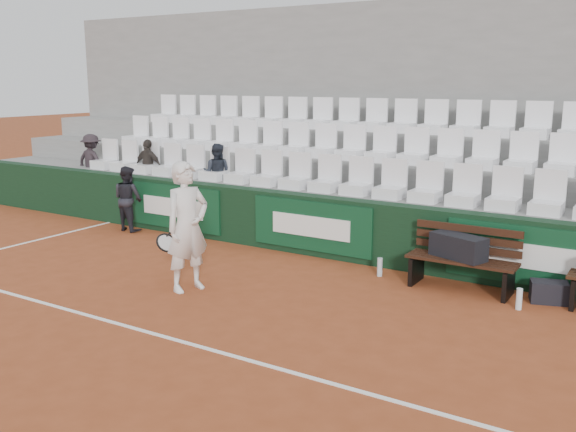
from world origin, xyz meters
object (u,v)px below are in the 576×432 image
object	(u,v)px
ball_kid	(128,199)
spectator_b	(148,145)
sports_bag_left	(458,247)
spectator_c	(216,150)
spectator_a	(91,140)
tennis_player	(187,227)
water_bottle_far	(519,299)
bench_left	(461,274)
sports_bag_ground	(549,292)
water_bottle_near	(380,267)

from	to	relation	value
ball_kid	spectator_b	size ratio (longest dim) A/B	1.11
sports_bag_left	spectator_c	distance (m)	5.24
spectator_a	spectator_c	world-z (taller)	spectator_a
tennis_player	spectator_b	world-z (taller)	spectator_b
water_bottle_far	spectator_c	distance (m)	6.31
sports_bag_left	water_bottle_far	world-z (taller)	sports_bag_left
bench_left	sports_bag_ground	world-z (taller)	bench_left
spectator_b	sports_bag_left	bearing A→B (deg)	166.62
sports_bag_left	spectator_a	size ratio (longest dim) A/B	0.66
ball_kid	sports_bag_left	bearing A→B (deg)	-175.49
bench_left	sports_bag_left	xyz separation A→B (m)	(-0.06, 0.01, 0.39)
water_bottle_far	spectator_c	size ratio (longest dim) A/B	0.24
sports_bag_ground	spectator_b	world-z (taller)	spectator_b
ball_kid	spectator_a	size ratio (longest dim) A/B	1.08
water_bottle_far	tennis_player	world-z (taller)	tennis_player
bench_left	water_bottle_near	world-z (taller)	bench_left
spectator_b	ball_kid	bearing A→B (deg)	103.98
sports_bag_ground	tennis_player	xyz separation A→B (m)	(-4.37, -2.11, 0.76)
sports_bag_ground	bench_left	bearing A→B (deg)	-174.32
tennis_player	spectator_a	size ratio (longest dim) A/B	1.55
sports_bag_ground	spectator_c	distance (m)	6.48
sports_bag_left	ball_kid	distance (m)	6.51
water_bottle_near	spectator_b	distance (m)	5.93
spectator_b	spectator_c	world-z (taller)	spectator_c
spectator_a	spectator_c	xyz separation A→B (m)	(3.47, 0.00, -0.01)
sports_bag_ground	water_bottle_far	xyz separation A→B (m)	(-0.27, -0.48, -0.00)
sports_bag_ground	spectator_a	size ratio (longest dim) A/B	0.40
water_bottle_far	water_bottle_near	bearing A→B (deg)	170.14
sports_bag_left	spectator_c	xyz separation A→B (m)	(-5.04, 1.04, 0.96)
sports_bag_left	water_bottle_near	xyz separation A→B (m)	(-1.16, -0.02, -0.48)
ball_kid	spectator_a	xyz separation A→B (m)	(-2.00, 0.91, 0.95)
sports_bag_ground	spectator_c	xyz separation A→B (m)	(-6.25, 0.94, 1.43)
water_bottle_far	tennis_player	distance (m)	4.48
bench_left	sports_bag_ground	bearing A→B (deg)	5.68
spectator_a	spectator_c	bearing A→B (deg)	176.45
spectator_a	water_bottle_far	bearing A→B (deg)	167.90
bench_left	spectator_b	bearing A→B (deg)	171.32
water_bottle_far	ball_kid	world-z (taller)	ball_kid
water_bottle_near	ball_kid	distance (m)	5.38
sports_bag_left	tennis_player	size ratio (longest dim) A/B	0.43
bench_left	spectator_a	distance (m)	8.75
sports_bag_ground	water_bottle_near	xyz separation A→B (m)	(-2.37, -0.12, -0.00)
spectator_b	spectator_a	bearing A→B (deg)	-4.72
spectator_c	water_bottle_far	bearing A→B (deg)	147.09
water_bottle_near	ball_kid	bearing A→B (deg)	178.42
bench_left	water_bottle_far	distance (m)	0.95
water_bottle_near	spectator_b	bearing A→B (deg)	169.42
spectator_b	tennis_player	bearing A→B (deg)	135.48
spectator_b	water_bottle_near	bearing A→B (deg)	164.70
sports_bag_ground	spectator_a	distance (m)	9.87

